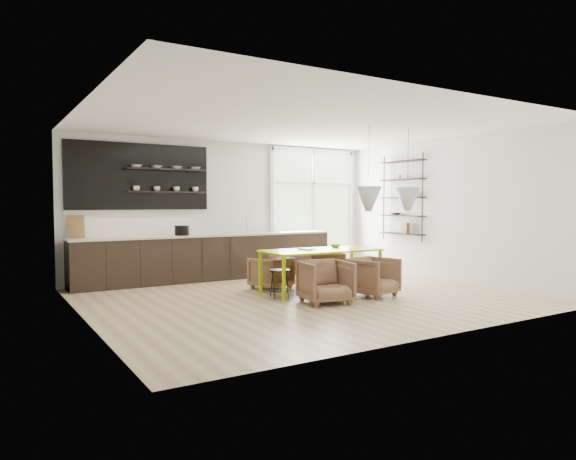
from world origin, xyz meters
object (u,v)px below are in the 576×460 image
object	(u,v)px
armchair_back_left	(271,273)
armchair_back_right	(323,268)
dining_table	(321,252)
wire_stool	(279,280)
armchair_front_left	(326,282)
armchair_front_right	(373,277)

from	to	relation	value
armchair_back_left	armchair_back_right	world-z (taller)	armchair_back_right
dining_table	wire_stool	world-z (taller)	dining_table
armchair_back_right	armchair_front_left	distance (m)	1.86
dining_table	wire_stool	distance (m)	1.00
armchair_back_left	dining_table	bearing A→B (deg)	108.36
armchair_front_left	armchair_front_right	world-z (taller)	armchair_front_left
armchair_back_left	wire_stool	size ratio (longest dim) A/B	1.38
armchair_front_left	wire_stool	world-z (taller)	armchair_front_left
dining_table	armchair_front_right	xyz separation A→B (m)	(0.52, -0.79, -0.38)
armchair_back_left	armchair_front_right	xyz separation A→B (m)	(1.10, -1.57, 0.03)
armchair_back_left	armchair_front_left	distance (m)	1.65
dining_table	armchair_front_left	xyz separation A→B (m)	(-0.52, -0.87, -0.37)
armchair_back_left	wire_stool	bearing A→B (deg)	50.72
dining_table	armchair_back_right	bearing A→B (deg)	53.75
armchair_front_right	armchair_back_left	bearing A→B (deg)	110.32
armchair_back_right	armchair_front_left	bearing A→B (deg)	73.79
armchair_back_right	armchair_front_right	distance (m)	1.46
armchair_back_left	armchair_front_right	size ratio (longest dim) A/B	0.90
dining_table	wire_stool	xyz separation A→B (m)	(-0.91, -0.10, -0.40)
dining_table	wire_stool	bearing A→B (deg)	-172.14
wire_stool	armchair_front_left	bearing A→B (deg)	-63.12
armchair_back_right	wire_stool	bearing A→B (deg)	46.03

